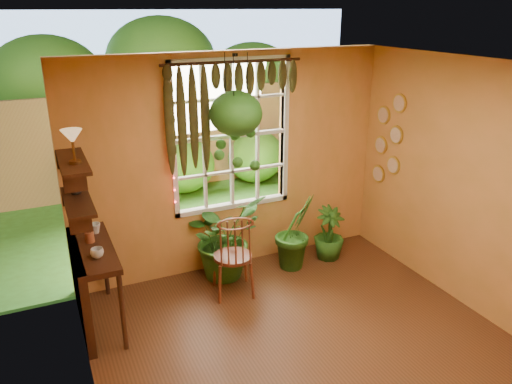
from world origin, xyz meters
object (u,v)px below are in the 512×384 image
hanging_basket (236,121)px  potted_plant_left (224,237)px  counter_ledge (85,279)px  potted_plant_mid (295,231)px  windsor_chair (233,267)px

hanging_basket → potted_plant_left: bearing=159.6°
counter_ledge → potted_plant_mid: potted_plant_mid is taller
windsor_chair → potted_plant_left: size_ratio=1.14×
potted_plant_left → potted_plant_mid: 0.92m
counter_ledge → hanging_basket: hanging_basket is taller
windsor_chair → counter_ledge: bearing=-170.2°
potted_plant_left → potted_plant_mid: bearing=-10.6°
potted_plant_left → potted_plant_mid: (0.90, -0.17, -0.03)m
potted_plant_left → potted_plant_mid: potted_plant_left is taller
windsor_chair → potted_plant_left: (0.06, 0.46, 0.18)m
counter_ledge → hanging_basket: (1.84, 0.34, 1.40)m
windsor_chair → potted_plant_mid: size_ratio=1.21×
counter_ledge → windsor_chair: windsor_chair is taller
potted_plant_mid → windsor_chair: bearing=-163.5°
counter_ledge → potted_plant_mid: (2.58, 0.23, -0.06)m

